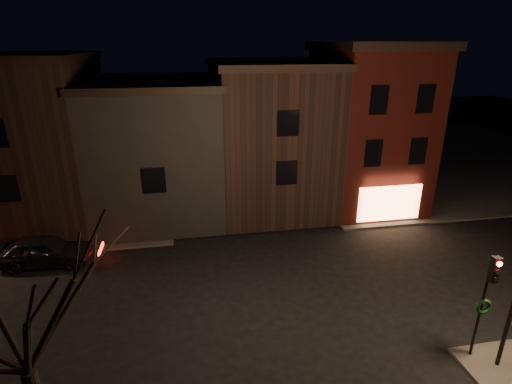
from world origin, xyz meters
TOP-DOWN VIEW (x-y plane):
  - ground at (0.00, 0.00)m, footprint 120.00×120.00m
  - sidewalk_far_right at (20.00, 20.00)m, footprint 30.00×30.00m
  - corner_building at (8.00, 9.47)m, footprint 6.50×8.50m
  - row_building_a at (1.50, 10.50)m, footprint 7.30×10.30m
  - row_building_b at (-5.75, 10.50)m, footprint 7.80×10.30m
  - row_building_c at (-13.00, 10.50)m, footprint 7.30×10.30m
  - traffic_signal at (5.60, -5.51)m, footprint 0.58×0.38m
  - bare_tree_left at (-8.00, -7.00)m, footprint 5.60×5.60m
  - parked_car_a at (-11.30, 4.15)m, footprint 4.55×1.97m

SIDE VIEW (x-z plane):
  - ground at x=0.00m, z-range 0.00..0.00m
  - sidewalk_far_right at x=20.00m, z-range 0.00..0.12m
  - parked_car_a at x=-11.30m, z-range 0.00..1.53m
  - traffic_signal at x=5.60m, z-range 0.78..4.83m
  - row_building_b at x=-5.75m, z-range 0.13..8.53m
  - row_building_a at x=1.50m, z-range 0.13..9.53m
  - row_building_c at x=-13.00m, z-range 0.13..10.03m
  - corner_building at x=8.00m, z-range 0.15..10.65m
  - bare_tree_left at x=-8.00m, z-range 1.68..9.18m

